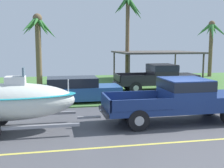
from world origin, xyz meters
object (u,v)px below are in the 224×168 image
Objects in this scene: boat_on_trailer at (9,101)px; carport_awning at (155,53)px; palm_tree_mid at (128,15)px; palm_tree_near_left at (212,35)px; parked_sedan_far at (76,90)px; palm_tree_far_left at (38,34)px; pickup_truck_towing at (184,98)px; parked_pickup_background at (161,76)px.

boat_on_trailer is 0.91× the size of carport_awning.
palm_tree_near_left is at bearing 10.78° from palm_tree_mid.
parked_sedan_far is 0.88× the size of palm_tree_far_left.
parked_sedan_far is at bearing -132.85° from carport_awning.
palm_tree_far_left is (-9.68, -1.30, 1.51)m from carport_awning.
carport_awning is at bearing 47.15° from parked_sedan_far.
palm_tree_near_left is at bearing 35.06° from parked_sedan_far.
pickup_truck_towing is at bearing -123.43° from palm_tree_near_left.
pickup_truck_towing is 6.80m from boat_on_trailer.
palm_tree_near_left reaches higher than pickup_truck_towing.
palm_tree_near_left is (16.29, 14.37, 2.82)m from boat_on_trailer.
parked_pickup_background is 1.20× the size of parked_sedan_far.
palm_tree_far_left is (-7.20, -1.12, -1.63)m from palm_tree_mid.
palm_tree_far_left is (0.55, 11.62, 2.79)m from boat_on_trailer.
palm_tree_mid is 7.47m from palm_tree_far_left.
parked_sedan_far is at bearing 129.57° from pickup_truck_towing.
boat_on_trailer is at bearing 180.00° from pickup_truck_towing.
carport_awning is 6.42m from palm_tree_near_left.
palm_tree_far_left reaches higher than pickup_truck_towing.
palm_tree_mid is (4.98, 7.86, 4.87)m from parked_sedan_far.
pickup_truck_towing is at bearing -0.00° from boat_on_trailer.
boat_on_trailer is at bearing -128.36° from carport_awning.
palm_tree_near_left is 0.99× the size of palm_tree_far_left.
pickup_truck_towing is at bearing -94.23° from palm_tree_mid.
pickup_truck_towing is at bearing -50.43° from parked_sedan_far.
boat_on_trailer is at bearing -139.14° from parked_pickup_background.
boat_on_trailer is at bearing -92.70° from palm_tree_far_left.
palm_tree_near_left reaches higher than parked_sedan_far.
parked_pickup_background is 5.74m from carport_awning.
boat_on_trailer is 0.85× the size of palm_tree_mid.
carport_awning reaches higher than parked_pickup_background.
palm_tree_near_left is at bearing 41.42° from boat_on_trailer.
palm_tree_far_left reaches higher than parked_pickup_background.
palm_tree_near_left is (9.48, 14.37, 2.94)m from pickup_truck_towing.
parked_pickup_background is at bearing -137.96° from palm_tree_near_left.
palm_tree_far_left is at bearing 87.30° from boat_on_trailer.
parked_sedan_far is at bearing -155.85° from parked_pickup_background.
boat_on_trailer is (-6.80, 0.00, 0.11)m from pickup_truck_towing.
palm_tree_far_left reaches higher than parked_sedan_far.
palm_tree_near_left is 15.98m from palm_tree_far_left.
palm_tree_mid reaches higher than palm_tree_far_left.
carport_awning is 1.24× the size of palm_tree_near_left.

